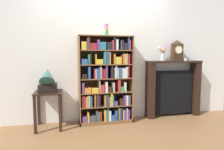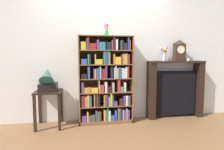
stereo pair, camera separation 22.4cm
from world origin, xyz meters
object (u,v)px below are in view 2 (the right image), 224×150
at_px(mantel_clock, 179,50).
at_px(fireplace_mantel, 175,90).
at_px(side_table_left, 49,100).
at_px(flower_vase, 164,54).
at_px(gramophone, 48,81).
at_px(bookshelf, 106,83).
at_px(cup_stack, 106,30).
at_px(teacup_with_saucer, 187,60).

bearing_deg(mantel_clock, fireplace_mantel, 157.61).
distance_m(side_table_left, flower_vase, 2.31).
bearing_deg(gramophone, bookshelf, 6.52).
height_order(cup_stack, side_table_left, cup_stack).
bearing_deg(teacup_with_saucer, gramophone, -176.28).
bearing_deg(fireplace_mantel, teacup_with_saucer, -5.19).
bearing_deg(fireplace_mantel, flower_vase, -175.65).
distance_m(side_table_left, mantel_clock, 2.63).
xyz_separation_m(bookshelf, side_table_left, (-1.01, -0.07, -0.27)).
bearing_deg(cup_stack, mantel_clock, 2.08).
bearing_deg(cup_stack, bookshelf, -170.72).
height_order(side_table_left, gramophone, gramophone).
bearing_deg(teacup_with_saucer, fireplace_mantel, 174.81).
xyz_separation_m(cup_stack, teacup_with_saucer, (1.64, 0.06, -0.54)).
height_order(bookshelf, teacup_with_saucer, bookshelf).
relative_size(cup_stack, flower_vase, 0.76).
height_order(bookshelf, gramophone, bookshelf).
distance_m(side_table_left, teacup_with_saucer, 2.75).
relative_size(side_table_left, gramophone, 1.36).
bearing_deg(fireplace_mantel, mantel_clock, -22.39).
distance_m(gramophone, teacup_with_saucer, 2.68).
bearing_deg(teacup_with_saucer, side_table_left, -177.34).
bearing_deg(teacup_with_saucer, flower_vase, 179.78).
bearing_deg(fireplace_mantel, side_table_left, -176.57).
distance_m(mantel_clock, teacup_with_saucer, 0.25).
height_order(side_table_left, teacup_with_saucer, teacup_with_saucer).
xyz_separation_m(bookshelf, flower_vase, (1.15, 0.06, 0.54)).
xyz_separation_m(fireplace_mantel, mantel_clock, (0.06, -0.02, 0.78)).
bearing_deg(gramophone, side_table_left, 90.00).
bearing_deg(gramophone, fireplace_mantel, 4.59).
height_order(flower_vase, teacup_with_saucer, flower_vase).
bearing_deg(mantel_clock, teacup_with_saucer, 0.86).
relative_size(cup_stack, gramophone, 0.45).
xyz_separation_m(bookshelf, teacup_with_saucer, (1.65, 0.06, 0.42)).
height_order(side_table_left, fireplace_mantel, fireplace_mantel).
bearing_deg(flower_vase, gramophone, -175.38).
distance_m(bookshelf, mantel_clock, 1.59).
relative_size(bookshelf, flower_vase, 5.76).
bearing_deg(cup_stack, fireplace_mantel, 3.16).
height_order(gramophone, flower_vase, flower_vase).
distance_m(bookshelf, flower_vase, 1.27).
bearing_deg(side_table_left, teacup_with_saucer, 2.66).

